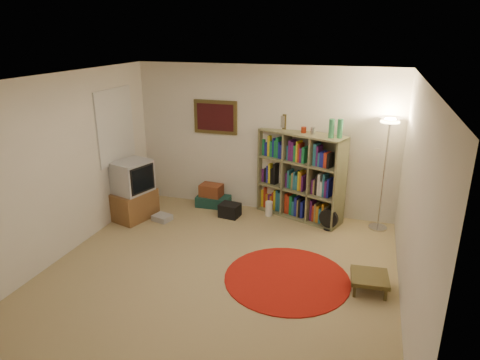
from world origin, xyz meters
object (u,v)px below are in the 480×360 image
object	(u,v)px
side_table	(370,278)
tv_stand	(134,191)
floor_fan	(329,220)
suitcase	(214,201)
bookshelf	(299,177)
floor_lamp	(388,138)

from	to	relation	value
side_table	tv_stand	bearing A→B (deg)	164.80
tv_stand	floor_fan	bearing A→B (deg)	25.50
floor_fan	suitcase	size ratio (longest dim) A/B	0.58
bookshelf	floor_fan	xyz separation A→B (m)	(0.56, -0.40, -0.53)
bookshelf	tv_stand	distance (m)	2.78
floor_fan	suitcase	xyz separation A→B (m)	(-2.09, 0.39, -0.08)
floor_lamp	tv_stand	distance (m)	4.14
tv_stand	floor_lamp	bearing A→B (deg)	27.84
floor_fan	side_table	world-z (taller)	floor_fan
bookshelf	floor_fan	bearing A→B (deg)	-14.63
floor_lamp	suitcase	distance (m)	3.18
floor_fan	side_table	size ratio (longest dim) A/B	0.73
bookshelf	floor_lamp	size ratio (longest dim) A/B	0.98
floor_lamp	tv_stand	size ratio (longest dim) A/B	1.79
suitcase	floor_lamp	bearing A→B (deg)	-3.96
tv_stand	suitcase	world-z (taller)	tv_stand
bookshelf	floor_fan	world-z (taller)	bookshelf
tv_stand	side_table	size ratio (longest dim) A/B	2.09
suitcase	side_table	world-z (taller)	side_table
floor_lamp	suitcase	size ratio (longest dim) A/B	2.99
tv_stand	side_table	world-z (taller)	tv_stand
side_table	bookshelf	bearing A→B (deg)	122.06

